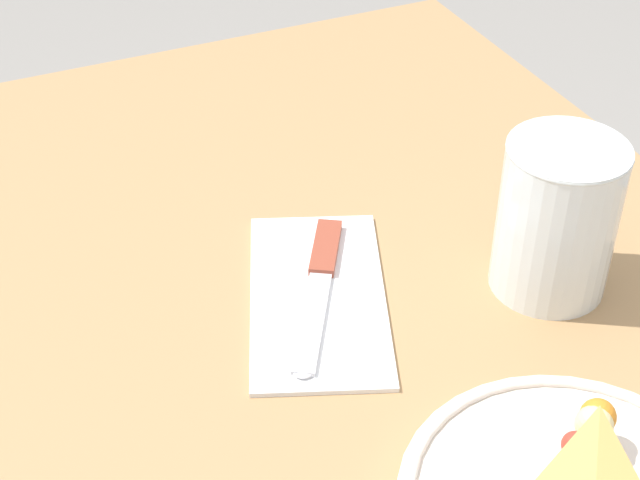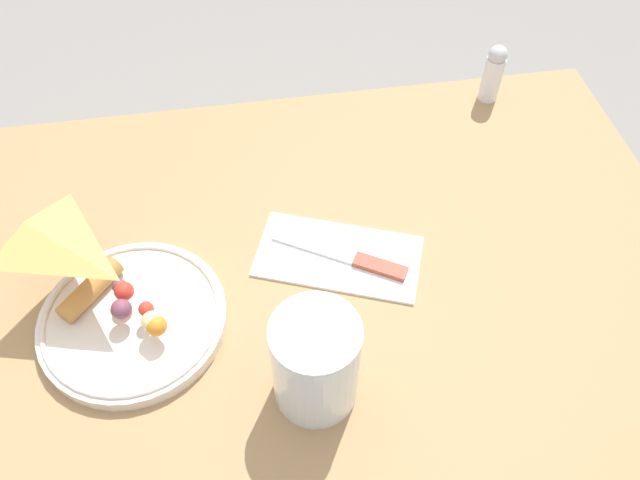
% 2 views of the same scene
% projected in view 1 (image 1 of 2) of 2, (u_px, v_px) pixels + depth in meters
% --- Properties ---
extents(milk_glass, '(0.09, 0.09, 0.12)m').
position_uv_depth(milk_glass, '(556.00, 223.00, 0.72)').
color(milk_glass, white).
rests_on(milk_glass, dining_table).
extents(napkin_folded, '(0.22, 0.17, 0.00)m').
position_uv_depth(napkin_folded, '(318.00, 297.00, 0.74)').
color(napkin_folded, white).
rests_on(napkin_folded, dining_table).
extents(butter_knife, '(0.16, 0.11, 0.01)m').
position_uv_depth(butter_knife, '(319.00, 285.00, 0.74)').
color(butter_knife, '#99422D').
rests_on(butter_knife, napkin_folded).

